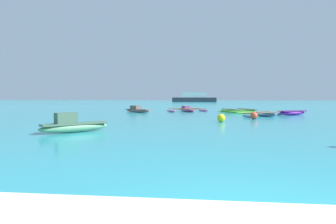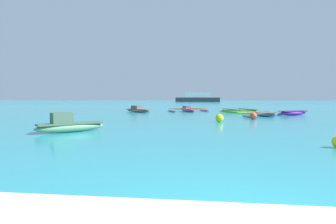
{
  "view_description": "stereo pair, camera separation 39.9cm",
  "coord_description": "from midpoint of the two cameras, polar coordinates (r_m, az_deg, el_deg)",
  "views": [
    {
      "loc": [
        -0.9,
        -3.11,
        1.56
      ],
      "look_at": [
        -3.74,
        21.9,
        0.25
      ],
      "focal_mm": 32.0,
      "sensor_mm": 36.0,
      "label": 1
    },
    {
      "loc": [
        -0.51,
        -3.06,
        1.56
      ],
      "look_at": [
        -3.74,
        21.9,
        0.25
      ],
      "focal_mm": 32.0,
      "sensor_mm": 36.0,
      "label": 2
    }
  ],
  "objects": [
    {
      "name": "distant_ferry",
      "position": [
        87.07,
        4.9,
        2.68
      ],
      "size": [
        12.65,
        2.78,
        2.78
      ],
      "color": "#2D333D",
      "rests_on": "ground_plane"
    },
    {
      "name": "mooring_buoy_2",
      "position": [
        18.54,
        9.48,
        -1.13
      ],
      "size": [
        0.49,
        0.49,
        0.49
      ],
      "color": "yellow",
      "rests_on": "ground_plane"
    },
    {
      "name": "moored_boat_3",
      "position": [
        29.21,
        12.96,
        0.17
      ],
      "size": [
        3.84,
        4.62,
        0.37
      ],
      "rotation": [
        0.0,
        0.0,
        0.36
      ],
      "color": "#5CAE35",
      "rests_on": "ground_plane"
    },
    {
      "name": "mooring_buoy_1",
      "position": [
        21.23,
        15.54,
        -0.67
      ],
      "size": [
        0.5,
        0.5,
        0.5
      ],
      "color": "#E54C2D",
      "rests_on": "ground_plane"
    },
    {
      "name": "moored_boat_0",
      "position": [
        27.02,
        22.21,
        -0.1
      ],
      "size": [
        2.75,
        2.05,
        0.38
      ],
      "rotation": [
        0.0,
        0.0,
        0.53
      ],
      "color": "purple",
      "rests_on": "ground_plane"
    },
    {
      "name": "moored_boat_5",
      "position": [
        30.8,
        3.3,
        0.43
      ],
      "size": [
        4.43,
        3.79,
        0.59
      ],
      "rotation": [
        0.0,
        0.0,
        -1.09
      ],
      "color": "pink",
      "rests_on": "ground_plane"
    },
    {
      "name": "moored_boat_1",
      "position": [
        29.68,
        -6.17,
        0.4
      ],
      "size": [
        3.08,
        2.4,
        0.66
      ],
      "rotation": [
        0.0,
        0.0,
        -0.59
      ],
      "color": "gray",
      "rests_on": "ground_plane"
    },
    {
      "name": "moored_boat_4",
      "position": [
        13.67,
        -18.4,
        -2.42
      ],
      "size": [
        2.53,
        2.62,
        0.87
      ],
      "rotation": [
        0.0,
        0.0,
        0.81
      ],
      "color": "#60976F",
      "rests_on": "ground_plane"
    },
    {
      "name": "moored_boat_2",
      "position": [
        24.57,
        17.29,
        -0.4
      ],
      "size": [
        3.77,
        4.25,
        0.35
      ],
      "rotation": [
        0.0,
        0.0,
        -0.67
      ],
      "color": "#6B8DB7",
      "rests_on": "ground_plane"
    }
  ]
}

